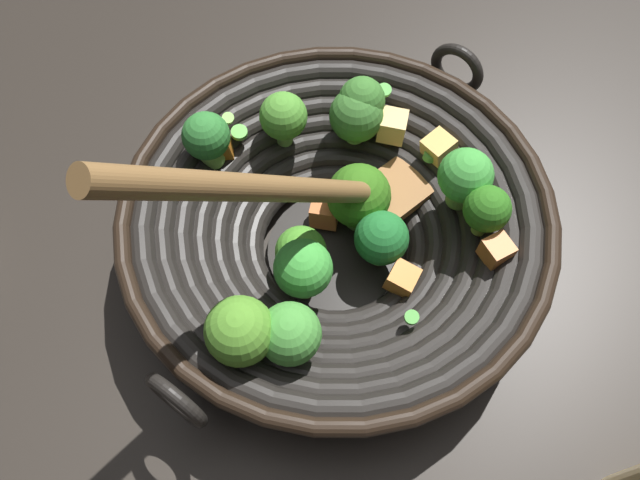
# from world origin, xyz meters

# --- Properties ---
(ground_plane) EXTENTS (4.00, 4.00, 0.00)m
(ground_plane) POSITION_xyz_m (0.00, 0.00, 0.00)
(ground_plane) COLOR #28231E
(wok) EXTENTS (0.36, 0.39, 0.28)m
(wok) POSITION_xyz_m (-0.00, 0.00, 0.06)
(wok) COLOR black
(wok) RESTS_ON ground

